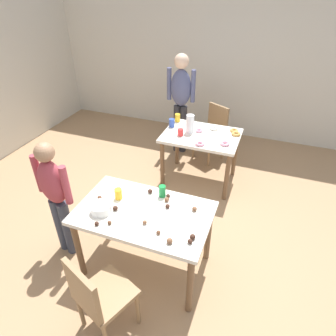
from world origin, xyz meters
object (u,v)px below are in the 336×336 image
object	(u,v)px
chair_near_table	(97,295)
person_adult_far	(181,96)
mixing_bowl	(101,208)
person_girl_near	(55,193)
dining_table_far	(201,142)
soda_can	(162,191)
dining_table_near	(144,219)
chair_far_table	(213,129)
pitcher_far	(190,124)

from	to	relation	value
chair_near_table	person_adult_far	distance (m)	3.22
person_adult_far	mixing_bowl	xyz separation A→B (m)	(0.09, -2.55, -0.18)
person_girl_near	dining_table_far	bearing A→B (deg)	60.93
mixing_bowl	soda_can	bearing A→B (deg)	42.59
dining_table_near	dining_table_far	xyz separation A→B (m)	(0.09, 1.69, -0.01)
dining_table_near	soda_can	bearing A→B (deg)	73.36
chair_far_table	pitcher_far	bearing A→B (deg)	-103.91
dining_table_far	soda_can	world-z (taller)	soda_can
dining_table_near	chair_far_table	size ratio (longest dim) A/B	1.43
dining_table_far	mixing_bowl	size ratio (longest dim) A/B	5.34
chair_far_table	pitcher_far	xyz separation A→B (m)	(-0.18, -0.72, 0.38)
dining_table_near	pitcher_far	distance (m)	1.71
dining_table_near	dining_table_far	distance (m)	1.69
dining_table_far	chair_far_table	size ratio (longest dim) A/B	1.17
chair_near_table	person_girl_near	world-z (taller)	person_girl_near
dining_table_near	person_adult_far	xyz separation A→B (m)	(-0.45, 2.41, 0.32)
soda_can	chair_far_table	bearing A→B (deg)	89.49
dining_table_far	soda_can	bearing A→B (deg)	-90.46
person_girl_near	person_adult_far	distance (m)	2.55
chair_far_table	person_girl_near	xyz separation A→B (m)	(-1.00, -2.51, 0.29)
person_girl_near	pitcher_far	size ratio (longest dim) A/B	5.36
person_adult_far	mixing_bowl	world-z (taller)	person_adult_far
dining_table_far	person_girl_near	bearing A→B (deg)	-119.07
soda_can	pitcher_far	xyz separation A→B (m)	(-0.16, 1.43, 0.06)
dining_table_far	soda_can	xyz separation A→B (m)	(-0.01, -1.42, 0.17)
chair_far_table	mixing_bowl	distance (m)	2.61
dining_table_far	person_girl_near	xyz separation A→B (m)	(-0.99, -1.79, 0.15)
chair_near_table	mixing_bowl	xyz separation A→B (m)	(-0.30, 0.61, 0.29)
person_adult_far	soda_can	distance (m)	2.21
dining_table_near	chair_far_table	distance (m)	2.42
chair_near_table	person_adult_far	xyz separation A→B (m)	(-0.39, 3.16, 0.48)
chair_near_table	chair_far_table	distance (m)	3.17
soda_can	pitcher_far	size ratio (longest dim) A/B	0.49
dining_table_far	person_adult_far	xyz separation A→B (m)	(-0.54, 0.72, 0.34)
mixing_bowl	soda_can	xyz separation A→B (m)	(0.44, 0.41, 0.02)
person_girl_near	dining_table_near	bearing A→B (deg)	6.12
dining_table_far	chair_far_table	world-z (taller)	chair_far_table
pitcher_far	soda_can	bearing A→B (deg)	-83.70
dining_table_near	mixing_bowl	world-z (taller)	mixing_bowl
person_girl_near	person_adult_far	bearing A→B (deg)	79.83
person_adult_far	dining_table_near	bearing A→B (deg)	-79.41
soda_can	pitcher_far	world-z (taller)	pitcher_far
dining_table_far	chair_near_table	size ratio (longest dim) A/B	1.17
chair_near_table	dining_table_near	bearing A→B (deg)	85.14
dining_table_near	soda_can	xyz separation A→B (m)	(0.08, 0.27, 0.16)
dining_table_near	soda_can	world-z (taller)	soda_can
dining_table_far	soda_can	distance (m)	1.43
person_girl_near	pitcher_far	bearing A→B (deg)	65.35
chair_far_table	person_girl_near	size ratio (longest dim) A/B	0.65
person_adult_far	mixing_bowl	size ratio (longest dim) A/B	8.44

